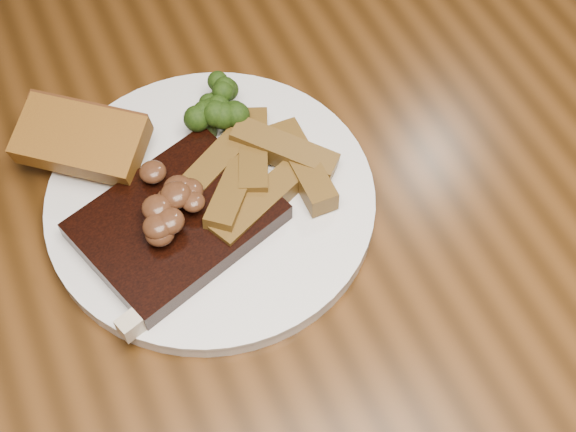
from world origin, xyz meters
The scene contains 9 objects.
dining_table centered at (0.00, 0.00, 0.66)m, with size 1.60×0.90×0.75m.
chair_far centered at (0.07, 0.58, 0.46)m, with size 0.45×0.45×0.85m.
plate centered at (-0.03, 0.05, 0.76)m, with size 0.29×0.29×0.01m, color white.
steak centered at (-0.07, 0.04, 0.77)m, with size 0.16×0.12×0.02m, color black.
steak_bone centered at (-0.07, -0.02, 0.77)m, with size 0.16×0.01×0.02m, color beige.
mushroom_pile centered at (-0.07, 0.05, 0.80)m, with size 0.08×0.08×0.03m, color #4F2B18, non-canonical shape.
garlic_bread centered at (-0.12, 0.14, 0.77)m, with size 0.11×0.06×0.02m, color #8F631A.
potato_wedges centered at (0.04, 0.05, 0.77)m, with size 0.12×0.12×0.02m, color brown, non-canonical shape.
broccoli_cluster centered at (0.02, 0.12, 0.78)m, with size 0.07×0.07×0.04m, color #253E0E, non-canonical shape.
Camera 1 is at (-0.13, -0.33, 1.35)m, focal length 50.00 mm.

